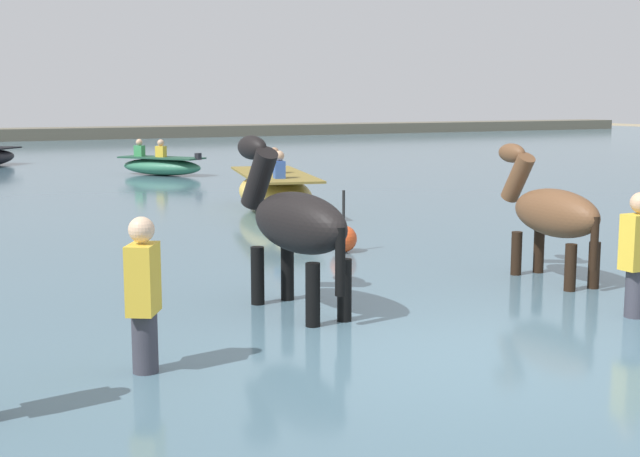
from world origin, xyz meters
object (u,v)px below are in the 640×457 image
at_px(horse_trailing_bay, 551,216).
at_px(boat_distant_west, 274,192).
at_px(person_wading_mid, 144,315).
at_px(boat_distant_east, 161,165).
at_px(person_wading_close, 637,271).
at_px(horse_lead_black, 295,227).
at_px(channel_buoy, 343,238).

height_order(horse_trailing_bay, boat_distant_west, horse_trailing_bay).
bearing_deg(person_wading_mid, boat_distant_west, 60.52).
bearing_deg(boat_distant_east, boat_distant_west, -91.93).
xyz_separation_m(horse_trailing_bay, person_wading_close, (-0.43, -1.71, -0.29)).
xyz_separation_m(boat_distant_east, person_wading_mid, (-4.98, -16.72, 0.19)).
xyz_separation_m(boat_distant_west, person_wading_mid, (-4.69, -8.30, 0.09)).
distance_m(boat_distant_west, person_wading_close, 8.74).
height_order(boat_distant_east, person_wading_mid, person_wading_mid).
xyz_separation_m(horse_trailing_bay, boat_distant_east, (-0.15, 15.44, -0.48)).
bearing_deg(boat_distant_west, person_wading_close, -89.95).
height_order(horse_lead_black, person_wading_mid, horse_lead_black).
relative_size(boat_distant_east, person_wading_close, 1.53).
distance_m(horse_lead_black, horse_trailing_bay, 3.27).
xyz_separation_m(horse_lead_black, person_wading_close, (2.84, -1.71, -0.39)).
bearing_deg(person_wading_mid, horse_lead_black, 34.23).
bearing_deg(horse_trailing_bay, boat_distant_east, 90.55).
height_order(boat_distant_west, boat_distant_east, boat_distant_west).
height_order(person_wading_close, person_wading_mid, same).
relative_size(horse_lead_black, person_wading_close, 1.30).
relative_size(horse_lead_black, channel_buoy, 2.48).
distance_m(horse_trailing_bay, boat_distant_east, 15.45).
relative_size(person_wading_close, channel_buoy, 1.90).
height_order(person_wading_mid, channel_buoy, person_wading_mid).
xyz_separation_m(horse_lead_black, horse_trailing_bay, (3.27, 0.01, -0.09)).
bearing_deg(person_wading_close, channel_buoy, 101.00).
relative_size(horse_trailing_bay, boat_distant_west, 0.52).
bearing_deg(horse_lead_black, person_wading_mid, -145.77).
height_order(horse_lead_black, horse_trailing_bay, horse_lead_black).
bearing_deg(horse_lead_black, horse_trailing_bay, 0.10).
height_order(boat_distant_east, channel_buoy, boat_distant_east).
bearing_deg(boat_distant_west, person_wading_mid, -119.48).
bearing_deg(channel_buoy, person_wading_close, -79.00).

